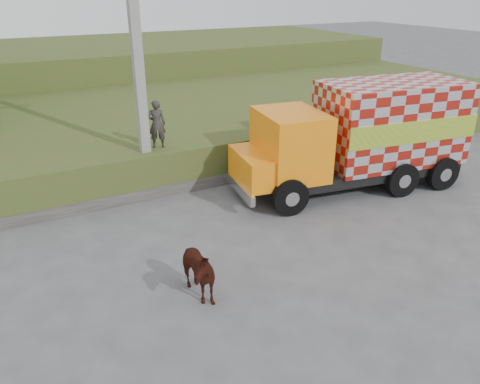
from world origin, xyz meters
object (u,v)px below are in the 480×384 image
cow (194,271)px  pedestrian (157,124)px  cargo_truck (363,135)px  utility_pole (139,72)px

cow → pedestrian: (1.37, 6.31, 1.64)m
cargo_truck → utility_pole: bearing=165.0°
utility_pole → cow: (-0.86, -6.11, -3.40)m
utility_pole → cargo_truck: bearing=-23.0°
utility_pole → pedestrian: utility_pole is taller
cow → utility_pole: bearing=75.6°
cargo_truck → cow: 8.35m
cargo_truck → pedestrian: size_ratio=5.13×
utility_pole → pedestrian: bearing=21.4°
cargo_truck → pedestrian: bearing=161.9°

